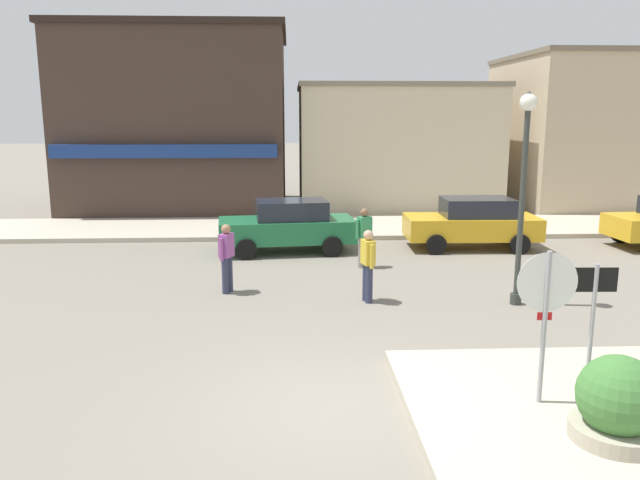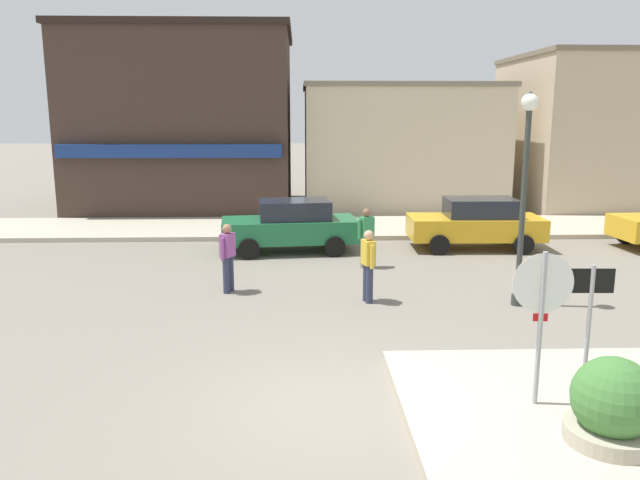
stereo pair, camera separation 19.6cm
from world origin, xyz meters
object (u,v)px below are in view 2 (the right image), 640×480
pedestrian_crossing_near (366,236)px  parked_car_second (476,223)px  pedestrian_kerb_side (228,256)px  lamp_post (525,169)px  pedestrian_crossing_far (368,264)px  stop_sign (541,309)px  one_way_sign (589,320)px  parked_car_nearest (291,225)px  planter (612,410)px

pedestrian_crossing_near → parked_car_second: bearing=32.2°
parked_car_second → pedestrian_kerb_side: bearing=-147.3°
lamp_post → pedestrian_crossing_far: size_ratio=2.82×
stop_sign → pedestrian_crossing_near: 8.55m
one_way_sign → pedestrian_crossing_near: 8.63m
lamp_post → pedestrian_kerb_side: 6.81m
one_way_sign → lamp_post: bearing=81.0°
parked_car_nearest → parked_car_second: (5.66, 0.24, 0.00)m
stop_sign → parked_car_nearest: (-3.52, 10.43, -0.71)m
one_way_sign → pedestrian_crossing_far: 5.78m
parked_car_second → stop_sign: bearing=-101.4°
stop_sign → pedestrian_crossing_near: stop_sign is taller
pedestrian_kerb_side → pedestrian_crossing_near: bearing=33.3°
parked_car_second → lamp_post: bearing=-96.8°
stop_sign → pedestrian_crossing_far: bearing=108.4°
parked_car_second → pedestrian_crossing_near: pedestrian_crossing_near is taller
parked_car_nearest → pedestrian_crossing_near: size_ratio=2.58×
stop_sign → pedestrian_crossing_near: (-1.47, 8.39, -0.65)m
stop_sign → pedestrian_crossing_far: size_ratio=1.43×
planter → pedestrian_crossing_near: pedestrian_crossing_near is taller
parked_car_nearest → pedestrian_crossing_far: pedestrian_crossing_far is taller
parked_car_nearest → pedestrian_kerb_side: size_ratio=2.58×
stop_sign → parked_car_nearest: stop_sign is taller
parked_car_second → one_way_sign: bearing=-97.8°
planter → lamp_post: bearing=81.2°
one_way_sign → pedestrian_kerb_side: 8.28m
stop_sign → lamp_post: bearing=73.5°
pedestrian_crossing_far → stop_sign: bearing=-71.6°
one_way_sign → pedestrian_kerb_side: one_way_sign is taller
parked_car_nearest → pedestrian_kerb_side: (-1.39, -4.30, 0.06)m
stop_sign → lamp_post: size_ratio=0.51×
one_way_sign → pedestrian_crossing_near: size_ratio=1.30×
lamp_post → parked_car_second: lamp_post is taller
stop_sign → planter: bearing=-63.1°
stop_sign → planter: (0.53, -1.05, -0.96)m
pedestrian_crossing_far → pedestrian_kerb_side: 3.27m
pedestrian_crossing_far → pedestrian_kerb_side: (-3.16, 0.86, 0.00)m
parked_car_second → pedestrian_crossing_far: 6.65m
parked_car_second → pedestrian_crossing_near: (-3.61, -2.27, 0.06)m
one_way_sign → planter: 1.35m
lamp_post → pedestrian_kerb_side: (-6.37, 1.20, -2.09)m
planter → pedestrian_crossing_far: 6.73m
parked_car_second → planter: bearing=-97.8°
parked_car_second → pedestrian_crossing_far: (-3.89, -5.39, 0.06)m
lamp_post → pedestrian_crossing_far: bearing=174.0°
lamp_post → pedestrian_crossing_near: lamp_post is taller
lamp_post → pedestrian_crossing_far: 3.85m
planter → pedestrian_kerb_side: size_ratio=0.76×
planter → parked_car_nearest: parked_car_nearest is taller
one_way_sign → pedestrian_kerb_side: bearing=132.6°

